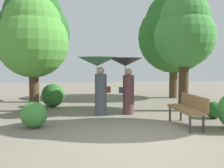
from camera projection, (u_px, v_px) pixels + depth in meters
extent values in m
plane|color=gray|center=(141.00, 141.00, 5.41)|extent=(40.00, 40.00, 0.00)
cylinder|color=#474C56|center=(101.00, 95.00, 8.26)|extent=(0.39, 0.39, 1.36)
sphere|color=tan|center=(101.00, 71.00, 8.20)|extent=(0.24, 0.24, 0.24)
cylinder|color=#333338|center=(97.00, 77.00, 8.20)|extent=(0.02, 0.02, 0.73)
cone|color=#33724C|center=(97.00, 62.00, 8.17)|extent=(1.27, 1.27, 0.29)
cube|color=maroon|center=(108.00, 90.00, 8.28)|extent=(0.14, 0.10, 0.20)
cylinder|color=#563338|center=(128.00, 95.00, 8.40)|extent=(0.37, 0.37, 1.31)
sphere|color=tan|center=(129.00, 72.00, 8.35)|extent=(0.23, 0.23, 0.23)
cylinder|color=#333338|center=(125.00, 77.00, 8.35)|extent=(0.02, 0.02, 0.76)
cone|color=black|center=(125.00, 62.00, 8.31)|extent=(1.14, 1.14, 0.27)
cube|color=#333342|center=(121.00, 90.00, 8.36)|extent=(0.14, 0.10, 0.20)
cylinder|color=#38383D|center=(170.00, 114.00, 7.36)|extent=(0.06, 0.06, 0.44)
cylinder|color=#38383D|center=(181.00, 113.00, 7.40)|extent=(0.06, 0.06, 0.44)
cylinder|color=#38383D|center=(190.00, 124.00, 6.03)|extent=(0.06, 0.06, 0.44)
cylinder|color=#38383D|center=(203.00, 124.00, 6.08)|extent=(0.06, 0.06, 0.44)
cube|color=olive|center=(185.00, 109.00, 6.70)|extent=(0.51, 1.52, 0.08)
cube|color=olive|center=(194.00, 102.00, 6.72)|extent=(0.13, 1.50, 0.35)
cylinder|color=brown|center=(34.00, 57.00, 11.12)|extent=(0.40, 0.40, 4.04)
sphere|color=#235B23|center=(34.00, 34.00, 11.05)|extent=(3.18, 3.18, 3.18)
sphere|color=#235B23|center=(33.00, 15.00, 11.00)|extent=(2.54, 2.54, 2.54)
cylinder|color=#4C3823|center=(174.00, 58.00, 12.68)|extent=(0.41, 0.41, 4.10)
sphere|color=#2D6B28|center=(174.00, 37.00, 12.61)|extent=(3.61, 3.61, 3.61)
sphere|color=#2D6B28|center=(174.00, 21.00, 12.55)|extent=(2.89, 2.89, 2.89)
cylinder|color=#42301E|center=(33.00, 65.00, 8.88)|extent=(0.33, 0.33, 3.28)
sphere|color=#4C9338|center=(33.00, 42.00, 8.82)|extent=(2.50, 2.50, 2.50)
sphere|color=#4C9338|center=(33.00, 23.00, 8.78)|extent=(2.00, 2.00, 2.00)
cylinder|color=#42301E|center=(184.00, 62.00, 8.96)|extent=(0.35, 0.35, 3.53)
sphere|color=#428C3D|center=(184.00, 37.00, 8.90)|extent=(2.16, 2.16, 2.16)
sphere|color=#428C3D|center=(185.00, 17.00, 8.85)|extent=(1.73, 1.73, 1.73)
sphere|color=#2D6B28|center=(53.00, 95.00, 9.95)|extent=(0.92, 0.92, 0.92)
sphere|color=#428C3D|center=(34.00, 115.00, 6.54)|extent=(0.68, 0.68, 0.68)
sphere|color=#235B23|center=(214.00, 110.00, 7.75)|extent=(0.52, 0.52, 0.52)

